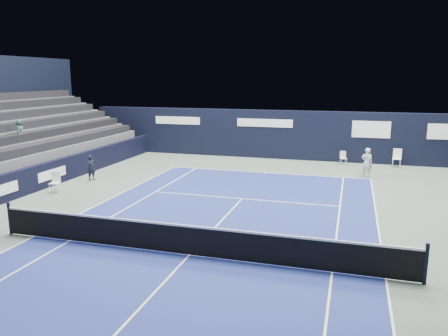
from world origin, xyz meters
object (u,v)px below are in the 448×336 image
object	(u,v)px
folding_chair_back_a	(343,156)
folding_chair_back_b	(397,157)
line_judge_chair	(55,181)
tennis_net	(189,239)
tennis_player	(367,162)

from	to	relation	value
folding_chair_back_a	folding_chair_back_b	bearing A→B (deg)	-16.39
line_judge_chair	tennis_net	world-z (taller)	tennis_net
folding_chair_back_a	line_judge_chair	world-z (taller)	line_judge_chair
folding_chair_back_a	tennis_net	bearing A→B (deg)	-122.09
folding_chair_back_b	tennis_net	bearing A→B (deg)	-105.14
folding_chair_back_b	folding_chair_back_a	bearing A→B (deg)	-169.58
line_judge_chair	tennis_net	distance (m)	9.90
folding_chair_back_a	tennis_player	bearing A→B (deg)	-86.12
line_judge_chair	folding_chair_back_a	bearing A→B (deg)	28.73
line_judge_chair	tennis_net	size ratio (longest dim) A/B	0.07
line_judge_chair	tennis_player	bearing A→B (deg)	16.56
tennis_net	tennis_player	size ratio (longest dim) A/B	8.28
folding_chair_back_b	tennis_player	size ratio (longest dim) A/B	0.69
folding_chair_back_b	tennis_net	world-z (taller)	tennis_net
line_judge_chair	tennis_player	distance (m)	15.53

